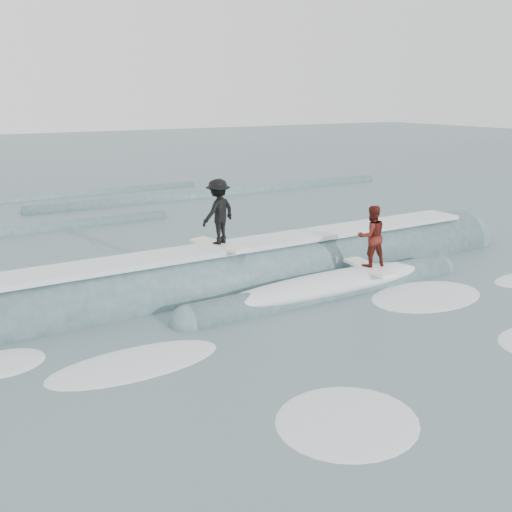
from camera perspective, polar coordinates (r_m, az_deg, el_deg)
ground at (r=14.65m, az=5.40°, el=-6.59°), size 160.00×160.00×0.00m
breaking_wave at (r=17.40m, az=-0.62°, el=-2.69°), size 22.27×3.96×2.36m
surfer_black at (r=16.64m, az=-3.78°, el=4.25°), size 1.40×2.07×2.00m
surfer_red at (r=17.27m, az=11.45°, el=1.70°), size 1.02×2.04×1.94m
whitewater at (r=14.09m, az=10.30°, el=-7.72°), size 16.86×7.24×0.10m
far_swells at (r=29.90m, az=-16.68°, el=4.45°), size 38.35×8.65×0.80m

